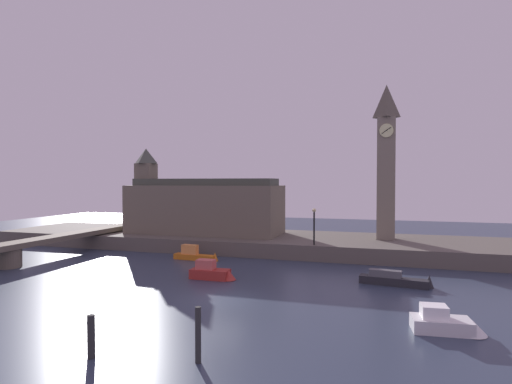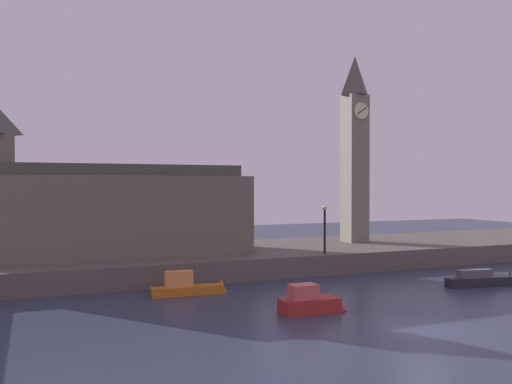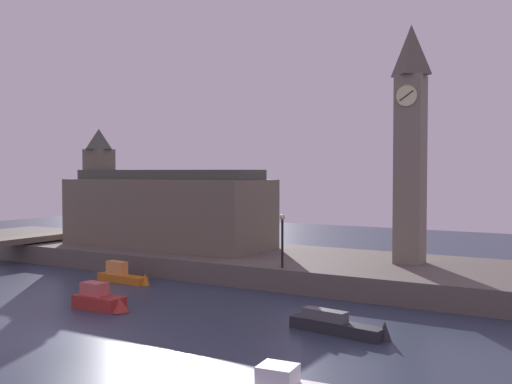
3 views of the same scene
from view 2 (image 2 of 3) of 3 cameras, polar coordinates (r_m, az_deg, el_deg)
The scene contains 8 objects.
ground_plane at distance 25.60m, azimuth 17.59°, elevation -13.93°, with size 120.00×120.00×0.00m, color #2D384C.
far_embankment at distance 42.43m, azimuth -0.32°, elevation -6.98°, with size 70.00×12.00×1.50m, color #5B544C.
clock_tower at distance 47.63m, azimuth 10.47°, elevation 4.85°, with size 2.01×2.07×16.17m.
parliament_hall at distance 39.13m, azimuth -14.89°, elevation -1.91°, with size 17.86×6.75×10.10m.
streetlamp at distance 38.94m, azimuth 7.32°, elevation -3.31°, with size 0.36×0.36×3.49m.
boat_barge_dark at distance 37.83m, azimuth 23.26°, elevation -8.54°, with size 5.32×1.56×1.38m.
boat_dinghy_red at distance 27.91m, azimuth 6.18°, elevation -11.57°, with size 3.63×1.33×1.47m.
boat_patrol_orange at distance 32.30m, azimuth -6.82°, elevation -9.99°, with size 4.69×1.22×1.68m.
Camera 2 is at (-16.06, -18.85, 6.49)m, focal length 37.62 mm.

